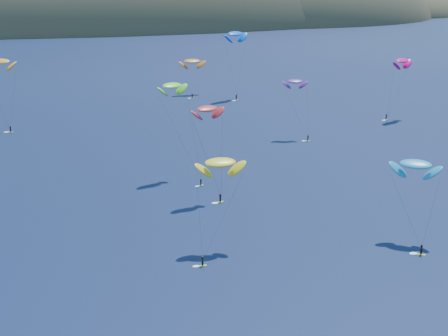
% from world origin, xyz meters
% --- Properties ---
extents(island, '(730.00, 300.00, 210.00)m').
position_xyz_m(island, '(39.40, 562.36, -10.74)').
color(island, '#3D3526').
rests_on(island, ground).
extents(kitesurfer_2, '(10.15, 10.41, 17.38)m').
position_xyz_m(kitesurfer_2, '(2.94, 65.13, 15.03)').
color(kitesurfer_2, yellow).
rests_on(kitesurfer_2, ground).
extents(kitesurfer_3, '(8.90, 13.58, 23.23)m').
position_xyz_m(kitesurfer_3, '(2.42, 105.87, 21.10)').
color(kitesurfer_3, yellow).
rests_on(kitesurfer_3, ground).
extents(kitesurfer_4, '(11.88, 11.35, 26.53)m').
position_xyz_m(kitesurfer_4, '(41.85, 189.53, 23.47)').
color(kitesurfer_4, yellow).
rests_on(kitesurfer_4, ground).
extents(kitesurfer_5, '(9.33, 12.50, 16.08)m').
position_xyz_m(kitesurfer_5, '(37.20, 59.28, 13.66)').
color(kitesurfer_5, yellow).
rests_on(kitesurfer_5, ground).
extents(kitesurfer_6, '(7.44, 8.94, 17.96)m').
position_xyz_m(kitesurfer_6, '(42.28, 130.59, 15.98)').
color(kitesurfer_6, yellow).
rests_on(kitesurfer_6, ground).
extents(kitesurfer_8, '(11.02, 8.05, 21.02)m').
position_xyz_m(kitesurfer_8, '(83.68, 143.62, 18.45)').
color(kitesurfer_8, yellow).
rests_on(kitesurfer_8, ground).
extents(kitesurfer_9, '(7.88, 7.25, 21.18)m').
position_xyz_m(kitesurfer_9, '(6.50, 88.81, 19.08)').
color(kitesurfer_9, yellow).
rests_on(kitesurfer_9, ground).
extents(kitesurfer_11, '(9.95, 11.80, 15.25)m').
position_xyz_m(kitesurfer_11, '(27.88, 200.52, 12.48)').
color(kitesurfer_11, yellow).
rests_on(kitesurfer_11, ground).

